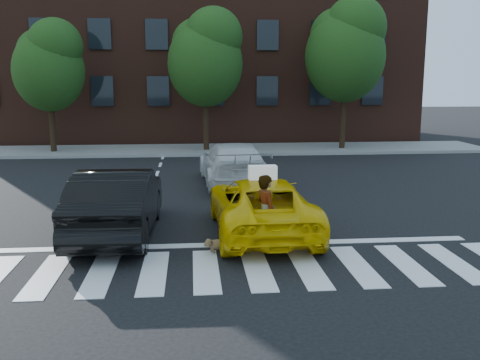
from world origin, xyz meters
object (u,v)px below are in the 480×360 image
object	(u,v)px
tree_right	(346,46)
white_suv	(233,164)
tree_mid	(206,54)
taxi	(261,205)
woman	(266,213)
dog	(215,244)
tree_left	(49,62)
black_sedan	(117,202)

from	to	relation	value
tree_right	white_suv	size ratio (longest dim) A/B	1.50
tree_mid	taxi	size ratio (longest dim) A/B	1.46
tree_right	woman	world-z (taller)	tree_right
white_suv	dog	distance (m)	7.50
tree_right	white_suv	distance (m)	11.52
tree_left	taxi	distance (m)	17.16
taxi	white_suv	distance (m)	6.00
taxi	dog	bearing A→B (deg)	49.45
tree_mid	taxi	xyz separation A→B (m)	(0.87, -14.50, -4.18)
tree_left	woman	distance (m)	18.28
tree_right	taxi	size ratio (longest dim) A/B	1.59
tree_mid	black_sedan	xyz separation A→B (m)	(-2.53, -14.36, -4.05)
tree_mid	dog	world-z (taller)	tree_mid
tree_right	dog	size ratio (longest dim) A/B	14.17
tree_left	tree_right	distance (m)	14.52
white_suv	black_sedan	bearing A→B (deg)	58.48
black_sedan	dog	size ratio (longest dim) A/B	8.95
woman	dog	xyz separation A→B (m)	(-1.08, -0.01, -0.65)
tree_right	woman	distance (m)	17.63
taxi	woman	world-z (taller)	woman
tree_left	woman	bearing A→B (deg)	-62.47
tree_left	taxi	world-z (taller)	tree_left
tree_right	taxi	distance (m)	16.40
woman	dog	distance (m)	1.26
tree_right	white_suv	bearing A→B (deg)	-126.75
black_sedan	woman	bearing A→B (deg)	156.58
tree_mid	woman	distance (m)	16.41
woman	black_sedan	bearing A→B (deg)	46.58
tree_right	dog	bearing A→B (deg)	-114.64
white_suv	woman	size ratio (longest dim) A/B	3.08
black_sedan	taxi	bearing A→B (deg)	179.14
tree_mid	dog	bearing A→B (deg)	-91.08
white_suv	woman	world-z (taller)	woman
tree_left	woman	xyz separation A→B (m)	(8.28, -15.90, -3.61)
black_sedan	woman	xyz separation A→B (m)	(3.32, -1.53, 0.03)
tree_right	taxi	bearing A→B (deg)	-112.94
woman	dog	size ratio (longest dim) A/B	3.07
woman	tree_right	bearing A→B (deg)	-39.98
tree_mid	white_suv	distance (m)	9.46
tree_mid	black_sedan	distance (m)	15.14
tree_mid	white_suv	xyz separation A→B (m)	(0.66, -8.50, -4.11)
black_sedan	tree_left	bearing A→B (deg)	-69.54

